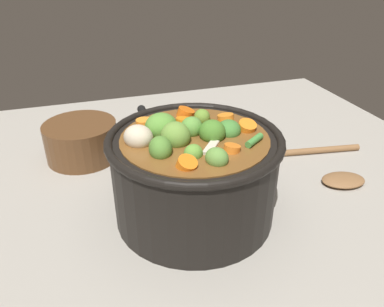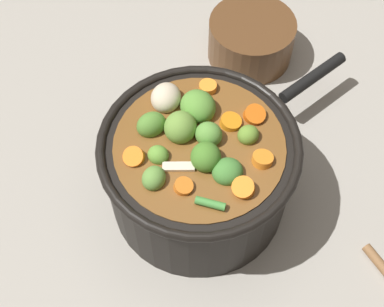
# 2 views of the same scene
# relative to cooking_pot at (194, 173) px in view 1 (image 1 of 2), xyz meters

# --- Properties ---
(ground_plane) EXTENTS (1.10, 1.10, 0.00)m
(ground_plane) POSITION_rel_cooking_pot_xyz_m (-0.00, 0.00, -0.07)
(ground_plane) COLOR #9E998E
(cooking_pot) EXTENTS (0.25, 0.25, 0.16)m
(cooking_pot) POSITION_rel_cooking_pot_xyz_m (0.00, 0.00, 0.00)
(cooking_pot) COLOR black
(cooking_pot) RESTS_ON ground_plane
(wooden_spoon) EXTENTS (0.19, 0.16, 0.01)m
(wooden_spoon) POSITION_rel_cooking_pot_xyz_m (-0.29, -0.04, -0.07)
(wooden_spoon) COLOR brown
(wooden_spoon) RESTS_ON ground_plane
(small_saucepan) EXTENTS (0.21, 0.14, 0.07)m
(small_saucepan) POSITION_rel_cooking_pot_xyz_m (0.15, -0.24, -0.04)
(small_saucepan) COLOR brown
(small_saucepan) RESTS_ON ground_plane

